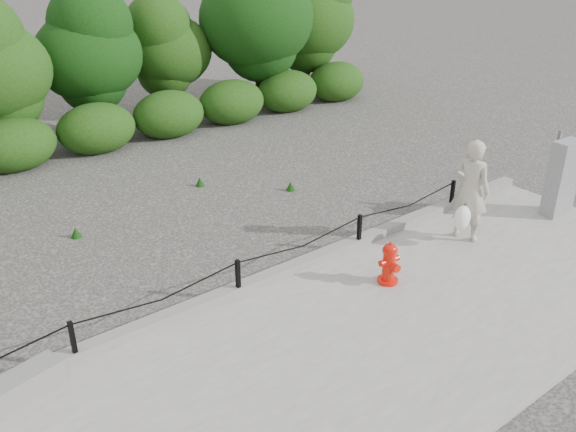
{
  "coord_description": "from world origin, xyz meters",
  "views": [
    {
      "loc": [
        -4.19,
        -6.59,
        5.15
      ],
      "look_at": [
        1.1,
        0.2,
        1.0
      ],
      "focal_mm": 38.0,
      "sensor_mm": 36.0,
      "label": 1
    }
  ],
  "objects_px": {
    "pedestrian": "(470,192)",
    "utility_cabinet": "(562,178)",
    "concrete_block": "(20,386)",
    "fire_hydrant": "(389,264)"
  },
  "relations": [
    {
      "from": "pedestrian",
      "to": "concrete_block",
      "type": "distance_m",
      "value": 7.51
    },
    {
      "from": "concrete_block",
      "to": "utility_cabinet",
      "type": "height_order",
      "value": "utility_cabinet"
    },
    {
      "from": "pedestrian",
      "to": "concrete_block",
      "type": "height_order",
      "value": "pedestrian"
    },
    {
      "from": "pedestrian",
      "to": "concrete_block",
      "type": "relative_size",
      "value": 1.86
    },
    {
      "from": "pedestrian",
      "to": "utility_cabinet",
      "type": "relative_size",
      "value": 1.12
    },
    {
      "from": "pedestrian",
      "to": "utility_cabinet",
      "type": "distance_m",
      "value": 2.26
    },
    {
      "from": "fire_hydrant",
      "to": "pedestrian",
      "type": "height_order",
      "value": "pedestrian"
    },
    {
      "from": "concrete_block",
      "to": "fire_hydrant",
      "type": "bearing_deg",
      "value": -9.48
    },
    {
      "from": "fire_hydrant",
      "to": "utility_cabinet",
      "type": "bearing_deg",
      "value": 1.62
    },
    {
      "from": "pedestrian",
      "to": "fire_hydrant",
      "type": "bearing_deg",
      "value": 78.82
    }
  ]
}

